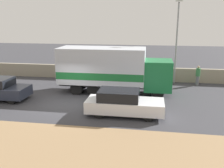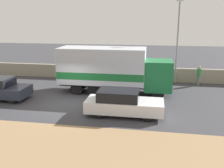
% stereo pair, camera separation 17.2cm
% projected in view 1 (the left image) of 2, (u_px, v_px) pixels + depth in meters
% --- Properties ---
extents(ground_plane, '(80.00, 80.00, 0.00)m').
position_uv_depth(ground_plane, '(67.00, 104.00, 16.94)').
color(ground_plane, '#38383D').
extents(dirt_shoulder_foreground, '(60.00, 5.00, 0.04)m').
position_uv_depth(dirt_shoulder_foreground, '(23.00, 146.00, 11.24)').
color(dirt_shoulder_foreground, '#937551').
rests_on(dirt_shoulder_foreground, ground_plane).
extents(stone_wall_backdrop, '(60.00, 0.35, 1.26)m').
position_uv_depth(stone_wall_backdrop, '(92.00, 72.00, 23.94)').
color(stone_wall_backdrop, gray).
rests_on(stone_wall_backdrop, ground_plane).
extents(street_lamp, '(0.56, 0.28, 7.21)m').
position_uv_depth(street_lamp, '(177.00, 36.00, 21.46)').
color(street_lamp, gray).
rests_on(street_lamp, ground_plane).
extents(box_truck, '(8.54, 2.60, 3.49)m').
position_uv_depth(box_truck, '(110.00, 69.00, 19.08)').
color(box_truck, '#196B38').
rests_on(box_truck, ground_plane).
extents(car_hatchback, '(4.58, 1.80, 1.53)m').
position_uv_depth(car_hatchback, '(123.00, 103.00, 14.81)').
color(car_hatchback, silver).
rests_on(car_hatchback, ground_plane).
extents(car_sedan_second, '(3.80, 1.89, 1.56)m').
position_uv_depth(car_sedan_second, '(0.00, 89.00, 17.70)').
color(car_sedan_second, '#282D3D').
rests_on(car_sedan_second, ground_plane).
extents(pedestrian, '(0.37, 0.37, 1.70)m').
position_uv_depth(pedestrian, '(198.00, 75.00, 21.50)').
color(pedestrian, slate).
rests_on(pedestrian, ground_plane).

